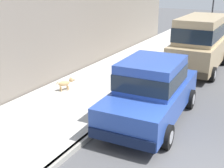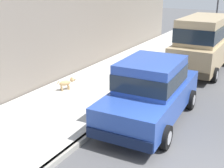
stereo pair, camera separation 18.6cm
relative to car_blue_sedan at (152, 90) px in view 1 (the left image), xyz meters
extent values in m
cube|color=gray|center=(-1.06, -2.33, -0.91)|extent=(0.16, 64.00, 0.14)
cube|color=#B7B5AD|center=(-2.86, -2.33, -0.91)|extent=(3.60, 64.00, 0.14)
cube|color=#28479E|center=(0.00, 0.04, -0.28)|extent=(1.96, 4.56, 0.76)
cube|color=#28479E|center=(0.00, -0.06, 0.52)|extent=(1.66, 2.15, 0.84)
cube|color=#19232D|center=(0.00, -0.06, 0.45)|extent=(1.69, 2.20, 0.46)
cube|color=#0E1837|center=(-0.08, 2.24, -0.52)|extent=(1.77, 0.26, 0.28)
cube|color=#0E1837|center=(0.08, -2.16, -0.52)|extent=(1.77, 0.26, 0.28)
cylinder|color=black|center=(-0.95, 1.40, -0.66)|extent=(0.24, 0.65, 0.64)
cylinder|color=#9E9EA3|center=(-0.95, 1.40, -0.66)|extent=(0.25, 0.36, 0.35)
cylinder|color=black|center=(0.85, 1.46, -0.66)|extent=(0.24, 0.65, 0.64)
cylinder|color=#9E9EA3|center=(0.85, 1.46, -0.66)|extent=(0.25, 0.36, 0.35)
cylinder|color=black|center=(-0.85, -1.39, -0.66)|extent=(0.24, 0.65, 0.64)
cylinder|color=#9E9EA3|center=(-0.85, -1.39, -0.66)|extent=(0.25, 0.36, 0.35)
cylinder|color=black|center=(0.95, -1.32, -0.66)|extent=(0.24, 0.65, 0.64)
cylinder|color=#9E9EA3|center=(0.95, -1.32, -0.66)|extent=(0.25, 0.36, 0.35)
cube|color=#EAEACC|center=(-0.64, 2.25, -0.17)|extent=(0.28, 0.09, 0.14)
cube|color=#EAEACC|center=(0.48, 2.29, -0.17)|extent=(0.28, 0.09, 0.14)
cube|color=tan|center=(0.07, 6.15, -0.11)|extent=(1.96, 4.82, 1.10)
cube|color=tan|center=(0.07, 6.15, 0.99)|extent=(1.72, 3.82, 1.10)
cube|color=#19232D|center=(0.07, 6.15, 0.90)|extent=(1.76, 3.86, 0.61)
cube|color=#3E3527|center=(0.10, 8.50, -0.52)|extent=(1.86, 0.22, 0.28)
cube|color=#3E3527|center=(0.04, 3.80, -0.52)|extent=(1.86, 0.22, 0.28)
cylinder|color=black|center=(-0.86, 7.65, -0.66)|extent=(0.23, 0.64, 0.64)
cylinder|color=#9E9EA3|center=(-0.86, 7.65, -0.66)|extent=(0.24, 0.36, 0.35)
cylinder|color=black|center=(1.04, 7.62, -0.66)|extent=(0.23, 0.64, 0.64)
cylinder|color=#9E9EA3|center=(1.04, 7.62, -0.66)|extent=(0.24, 0.36, 0.35)
cylinder|color=black|center=(-0.90, 4.67, -0.66)|extent=(0.23, 0.64, 0.64)
cylinder|color=#9E9EA3|center=(-0.90, 4.67, -0.66)|extent=(0.24, 0.36, 0.35)
cylinder|color=black|center=(1.00, 4.65, -0.66)|extent=(0.23, 0.64, 0.64)
cylinder|color=#9E9EA3|center=(1.00, 4.65, -0.66)|extent=(0.24, 0.36, 0.35)
cube|color=#EAEACC|center=(-0.49, 8.53, 0.05)|extent=(0.28, 0.08, 0.14)
cube|color=#EAEACC|center=(0.69, 8.52, 0.05)|extent=(0.28, 0.08, 0.14)
cube|color=#23663D|center=(0.07, 11.63, -0.28)|extent=(1.80, 3.74, 0.76)
cube|color=#23663D|center=(0.06, 11.38, 0.50)|extent=(1.56, 1.93, 0.80)
cube|color=#19232D|center=(0.06, 11.38, 0.44)|extent=(1.59, 1.97, 0.44)
cube|color=black|center=(0.11, 13.42, -0.52)|extent=(1.69, 0.24, 0.28)
cube|color=black|center=(0.03, 9.83, -0.52)|extent=(1.69, 0.24, 0.28)
cylinder|color=black|center=(-0.77, 12.79, -0.66)|extent=(0.23, 0.64, 0.64)
cylinder|color=#9E9EA3|center=(-0.77, 12.79, -0.66)|extent=(0.25, 0.36, 0.35)
cylinder|color=black|center=(-0.82, 10.50, -0.66)|extent=(0.23, 0.64, 0.64)
cylinder|color=#9E9EA3|center=(-0.82, 10.50, -0.66)|extent=(0.25, 0.36, 0.35)
cube|color=#EAEACC|center=(-0.43, 13.47, -0.17)|extent=(0.28, 0.09, 0.14)
ellipsoid|color=tan|center=(-3.66, 0.51, -0.56)|extent=(0.41, 0.48, 0.20)
cylinder|color=tan|center=(-3.64, 0.66, -0.75)|extent=(0.05, 0.05, 0.18)
cylinder|color=tan|center=(-3.54, 0.59, -0.75)|extent=(0.05, 0.05, 0.18)
cylinder|color=tan|center=(-3.79, 0.44, -0.75)|extent=(0.05, 0.05, 0.18)
cylinder|color=tan|center=(-3.69, 0.37, -0.75)|extent=(0.05, 0.05, 0.18)
sphere|color=tan|center=(-3.50, 0.76, -0.47)|extent=(0.17, 0.17, 0.17)
ellipsoid|color=brown|center=(-3.45, 0.83, -0.49)|extent=(0.12, 0.13, 0.06)
cone|color=tan|center=(-3.55, 0.78, -0.39)|extent=(0.06, 0.06, 0.07)
cone|color=tan|center=(-3.47, 0.72, -0.39)|extent=(0.06, 0.06, 0.07)
cylinder|color=tan|center=(-3.81, 0.30, -0.50)|extent=(0.10, 0.12, 0.13)
cylinder|color=#2D2D33|center=(-1.41, 17.26, 1.26)|extent=(0.12, 0.12, 4.20)
cube|color=slate|center=(-4.96, 3.79, 1.52)|extent=(0.50, 20.00, 5.00)
camera|label=1|loc=(2.79, -7.76, 3.07)|focal=46.90mm
camera|label=2|loc=(2.96, -7.67, 3.07)|focal=46.90mm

